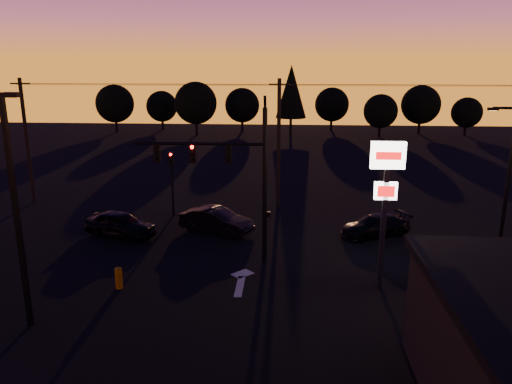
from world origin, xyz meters
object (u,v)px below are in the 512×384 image
(parking_lot_light, at_px, (14,198))
(streetlight, at_px, (507,176))
(traffic_signal_mast, at_px, (233,169))
(suv_parked, at_px, (506,305))
(bollard, at_px, (119,278))
(car_left, at_px, (120,224))
(car_right, at_px, (375,226))
(pylon_sign, at_px, (386,184))
(car_mid, at_px, (216,221))
(secondary_signal, at_px, (172,174))

(parking_lot_light, relative_size, streetlight, 1.14)
(traffic_signal_mast, relative_size, suv_parked, 1.73)
(bollard, bearing_deg, traffic_signal_mast, 35.34)
(suv_parked, bearing_deg, parking_lot_light, -166.43)
(suv_parked, bearing_deg, car_left, 163.78)
(car_right, bearing_deg, parking_lot_light, -78.18)
(pylon_sign, relative_size, streetlight, 0.85)
(parking_lot_light, bearing_deg, streetlight, 21.65)
(car_mid, bearing_deg, pylon_sign, -105.38)
(traffic_signal_mast, xyz_separation_m, secondary_signal, (-4.90, 7.49, -2.07))
(secondary_signal, distance_m, parking_lot_light, 14.90)
(pylon_sign, xyz_separation_m, streetlight, (6.91, 4.00, -0.49))
(secondary_signal, height_order, streetlight, streetlight)
(traffic_signal_mast, height_order, parking_lot_light, parking_lot_light)
(car_mid, xyz_separation_m, car_right, (9.56, 0.01, -0.12))
(pylon_sign, xyz_separation_m, car_mid, (-8.63, 6.89, -4.16))
(secondary_signal, relative_size, streetlight, 0.54)
(secondary_signal, xyz_separation_m, bollard, (-0.05, -11.01, -2.37))
(traffic_signal_mast, distance_m, bollard, 7.53)
(parking_lot_light, height_order, pylon_sign, parking_lot_light)
(car_left, bearing_deg, secondary_signal, -8.17)
(car_left, bearing_deg, suv_parked, -94.31)
(car_mid, relative_size, car_right, 1.05)
(bollard, height_order, car_left, car_left)
(car_left, relative_size, car_mid, 0.98)
(streetlight, bearing_deg, pylon_sign, -149.92)
(bollard, bearing_deg, secondary_signal, 89.71)
(car_left, bearing_deg, traffic_signal_mast, -94.40)
(pylon_sign, relative_size, car_left, 1.53)
(car_mid, distance_m, car_right, 9.56)
(traffic_signal_mast, bearing_deg, parking_lot_light, -136.63)
(traffic_signal_mast, height_order, car_left, traffic_signal_mast)
(car_left, relative_size, suv_parked, 0.90)
(secondary_signal, distance_m, car_mid, 5.04)
(parking_lot_light, relative_size, bollard, 9.31)
(bollard, xyz_separation_m, suv_parked, (16.56, -1.87, 0.20))
(streetlight, relative_size, car_mid, 1.76)
(traffic_signal_mast, xyz_separation_m, streetlight, (14.01, 1.51, -0.52))
(traffic_signal_mast, distance_m, streetlight, 14.10)
(parking_lot_light, relative_size, pylon_sign, 1.34)
(pylon_sign, distance_m, car_mid, 11.80)
(streetlight, bearing_deg, suv_parked, -109.24)
(traffic_signal_mast, distance_m, car_right, 10.11)
(suv_parked, bearing_deg, car_right, 118.82)
(traffic_signal_mast, distance_m, car_left, 8.96)
(traffic_signal_mast, relative_size, secondary_signal, 1.97)
(streetlight, relative_size, car_left, 1.80)
(pylon_sign, xyz_separation_m, car_right, (0.92, 6.90, -4.29))
(car_left, height_order, car_mid, car_left)
(streetlight, height_order, suv_parked, streetlight)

